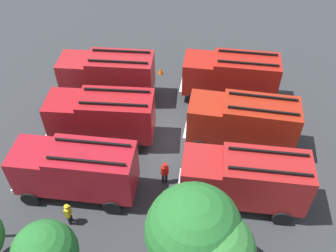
% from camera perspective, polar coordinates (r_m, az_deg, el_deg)
% --- Properties ---
extents(ground_plane, '(50.90, 50.90, 0.00)m').
position_cam_1_polar(ground_plane, '(25.87, 0.00, -2.24)').
color(ground_plane, '#2D3033').
extents(fire_truck_0, '(7.40, 3.32, 3.88)m').
position_cam_1_polar(fire_truck_0, '(28.43, 9.66, 7.72)').
color(fire_truck_0, '#A11A13').
rests_on(fire_truck_0, ground).
extents(fire_truck_1, '(7.28, 2.95, 3.88)m').
position_cam_1_polar(fire_truck_1, '(28.51, -9.28, 7.89)').
color(fire_truck_1, maroon).
rests_on(fire_truck_1, ground).
extents(fire_truck_2, '(7.45, 3.49, 3.88)m').
position_cam_1_polar(fire_truck_2, '(24.63, 11.44, 0.77)').
color(fire_truck_2, '#9B2111').
rests_on(fire_truck_2, ground).
extents(fire_truck_3, '(7.26, 2.89, 3.88)m').
position_cam_1_polar(fire_truck_3, '(24.91, -10.18, 1.58)').
color(fire_truck_3, maroon).
rests_on(fire_truck_3, ground).
extents(fire_truck_4, '(7.37, 3.22, 3.88)m').
position_cam_1_polar(fire_truck_4, '(21.34, 11.79, -8.00)').
color(fire_truck_4, maroon).
rests_on(fire_truck_4, ground).
extents(fire_truck_5, '(7.36, 3.18, 3.88)m').
position_cam_1_polar(fire_truck_5, '(21.99, -14.06, -6.51)').
color(fire_truck_5, maroon).
rests_on(fire_truck_5, ground).
extents(firefighter_0, '(0.30, 0.45, 1.62)m').
position_cam_1_polar(firefighter_0, '(21.81, -15.13, -12.91)').
color(firefighter_0, black).
rests_on(firefighter_0, ground).
extents(firefighter_1, '(0.48, 0.41, 1.69)m').
position_cam_1_polar(firefighter_1, '(22.75, -0.51, -7.16)').
color(firefighter_1, black).
rests_on(firefighter_1, ground).
extents(tree_0, '(3.85, 3.85, 5.97)m').
position_cam_1_polar(tree_0, '(16.53, 6.55, -18.71)').
color(tree_0, brown).
rests_on(tree_0, ground).
extents(tree_1, '(4.26, 4.26, 6.60)m').
position_cam_1_polar(tree_1, '(16.44, 3.97, -15.96)').
color(tree_1, brown).
rests_on(tree_1, ground).
extents(traffic_cone_0, '(0.48, 0.48, 0.68)m').
position_cam_1_polar(traffic_cone_0, '(27.84, 8.07, 2.24)').
color(traffic_cone_0, '#F2600C').
rests_on(traffic_cone_0, ground).
extents(traffic_cone_1, '(0.43, 0.43, 0.62)m').
position_cam_1_polar(traffic_cone_1, '(31.72, -1.15, 8.53)').
color(traffic_cone_1, '#F2600C').
rests_on(traffic_cone_1, ground).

